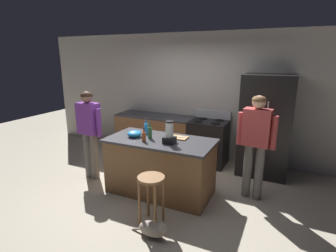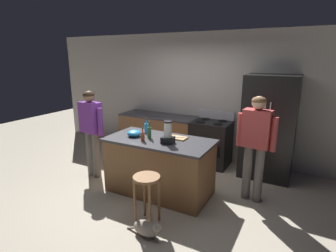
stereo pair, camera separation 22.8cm
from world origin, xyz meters
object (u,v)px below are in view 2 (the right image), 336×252
(bar_stool, at_px, (147,187))
(bottle_cooking_sauce, at_px, (143,136))
(person_by_island_left, at_px, (91,126))
(chef_knife, at_px, (179,137))
(bottle_soda, at_px, (146,128))
(bottle_olive_oil, at_px, (149,132))
(refrigerator, at_px, (269,127))
(person_by_sink_right, at_px, (256,139))
(blender_appliance, at_px, (168,134))
(stove_range, at_px, (211,143))
(mixing_bowl, at_px, (134,133))
(kitchen_island, at_px, (159,166))
(cat, at_px, (147,228))
(cutting_board, at_px, (177,138))

(bar_stool, height_order, bottle_cooking_sauce, bottle_cooking_sauce)
(person_by_island_left, relative_size, bottle_cooking_sauce, 7.46)
(bar_stool, relative_size, chef_knife, 3.10)
(bottle_soda, distance_m, chef_knife, 0.63)
(person_by_island_left, height_order, bottle_olive_oil, person_by_island_left)
(refrigerator, relative_size, person_by_island_left, 1.17)
(refrigerator, height_order, person_by_sink_right, refrigerator)
(blender_appliance, distance_m, bottle_soda, 0.66)
(person_by_sink_right, distance_m, bottle_cooking_sauce, 1.72)
(stove_range, relative_size, mixing_bowl, 4.77)
(kitchen_island, height_order, cat, kitchen_island)
(kitchen_island, relative_size, chef_knife, 7.83)
(bottle_olive_oil, height_order, mixing_bowl, bottle_olive_oil)
(bottle_soda, height_order, cutting_board, bottle_soda)
(person_by_island_left, bearing_deg, bar_stool, -24.68)
(bottle_cooking_sauce, bearing_deg, blender_appliance, 11.95)
(person_by_island_left, xyz_separation_m, mixing_bowl, (0.95, -0.01, -0.01))
(bottle_cooking_sauce, bearing_deg, bottle_olive_oil, 85.16)
(refrigerator, xyz_separation_m, chef_knife, (-1.19, -1.32, -0.01))
(stove_range, distance_m, person_by_island_left, 2.40)
(bottle_soda, height_order, mixing_bowl, bottle_soda)
(mixing_bowl, bearing_deg, person_by_sink_right, 15.64)
(bar_stool, distance_m, chef_knife, 1.08)
(cat, distance_m, mixing_bowl, 1.59)
(stove_range, height_order, bar_stool, stove_range)
(person_by_island_left, xyz_separation_m, bottle_olive_oil, (1.23, 0.03, 0.04))
(cat, bearing_deg, cutting_board, 99.18)
(kitchen_island, bearing_deg, bar_stool, -71.05)
(refrigerator, height_order, bottle_soda, refrigerator)
(bottle_soda, relative_size, mixing_bowl, 1.11)
(kitchen_island, xyz_separation_m, cat, (0.44, -1.06, -0.35))
(stove_range, xyz_separation_m, mixing_bowl, (-0.79, -1.58, 0.50))
(stove_range, bearing_deg, cutting_board, -94.88)
(blender_appliance, xyz_separation_m, bottle_olive_oil, (-0.38, 0.09, -0.05))
(cutting_board, height_order, chef_knife, chef_knife)
(refrigerator, relative_size, bottle_cooking_sauce, 8.76)
(person_by_island_left, relative_size, person_by_sink_right, 0.98)
(mixing_bowl, bearing_deg, bar_stool, -46.59)
(kitchen_island, bearing_deg, person_by_island_left, -178.14)
(bottle_soda, distance_m, bottle_olive_oil, 0.30)
(person_by_island_left, bearing_deg, person_by_sink_right, 10.34)
(refrigerator, height_order, blender_appliance, refrigerator)
(kitchen_island, bearing_deg, mixing_bowl, -173.47)
(stove_range, relative_size, cat, 2.11)
(bottle_soda, distance_m, mixing_bowl, 0.27)
(kitchen_island, relative_size, person_by_island_left, 1.07)
(bottle_soda, xyz_separation_m, chef_knife, (0.63, -0.02, -0.07))
(bottle_olive_oil, height_order, cutting_board, bottle_olive_oil)
(blender_appliance, bearing_deg, chef_knife, 81.85)
(blender_appliance, xyz_separation_m, bottle_cooking_sauce, (-0.40, -0.08, -0.07))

